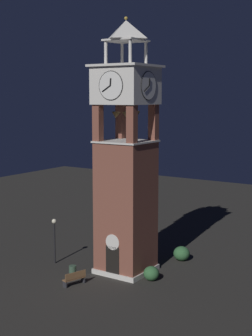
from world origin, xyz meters
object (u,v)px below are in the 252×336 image
Objects in this scene: clock_tower at (126,170)px; trash_bin at (73,271)px; lamp_post at (54,232)px; park_bench at (75,278)px.

clock_tower is 7.96m from trash_bin.
trash_bin is at bearing -27.02° from lamp_post.
park_bench is at bearing -45.88° from trash_bin.
clock_tower is 5.20× the size of lamp_post.
lamp_post is 3.91m from trash_bin.
park_bench is 2.07× the size of trash_bin.
park_bench is 5.29m from lamp_post.
clock_tower reaches higher than park_bench.
park_bench is 1.63m from trash_bin.
park_bench reaches higher than trash_bin.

